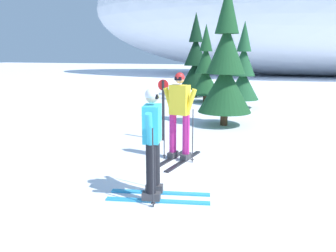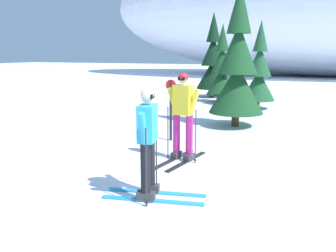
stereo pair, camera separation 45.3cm
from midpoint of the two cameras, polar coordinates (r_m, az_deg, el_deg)
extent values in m
plane|color=white|center=(6.17, 13.88, -9.91)|extent=(120.00, 120.00, 0.00)
cube|color=#2893CC|center=(5.79, 0.40, -10.87)|extent=(1.61, 0.42, 0.03)
cube|color=#2893CC|center=(5.49, -0.21, -12.16)|extent=(1.61, 0.42, 0.03)
cube|color=#38383D|center=(5.77, -0.60, -10.12)|extent=(0.30, 0.19, 0.12)
cube|color=#38383D|center=(5.48, -1.26, -11.37)|extent=(0.30, 0.19, 0.12)
cylinder|color=black|center=(5.62, -0.61, -5.92)|extent=(0.15, 0.15, 0.77)
cylinder|color=black|center=(5.32, -1.28, -6.97)|extent=(0.15, 0.15, 0.77)
cube|color=#33B7D6|center=(5.30, -0.96, 0.44)|extent=(0.32, 0.45, 0.57)
cylinder|color=#33B7D6|center=(5.55, -0.44, 0.35)|extent=(0.15, 0.29, 0.58)
cylinder|color=#33B7D6|center=(5.07, -1.53, -0.80)|extent=(0.15, 0.29, 0.58)
sphere|color=beige|center=(5.23, -0.97, 4.83)|extent=(0.19, 0.19, 0.19)
sphere|color=white|center=(5.23, -0.97, 5.15)|extent=(0.21, 0.21, 0.21)
cube|color=black|center=(5.22, -0.10, 4.92)|extent=(0.07, 0.15, 0.07)
cylinder|color=#2D2D33|center=(5.76, 0.33, -4.75)|extent=(0.02, 0.02, 1.21)
cylinder|color=#2D2D33|center=(5.94, 0.32, -9.77)|extent=(0.07, 0.07, 0.01)
cylinder|color=#2D2D33|center=(5.12, -1.04, -6.93)|extent=(0.02, 0.02, 1.21)
cylinder|color=#2D2D33|center=(5.32, -1.02, -12.48)|extent=(0.07, 0.07, 0.01)
cube|color=black|center=(7.37, 4.84, -5.81)|extent=(0.38, 1.57, 0.03)
cube|color=black|center=(7.51, 2.73, -5.44)|extent=(0.38, 1.57, 0.03)
cube|color=#38383D|center=(7.43, 5.21, -5.06)|extent=(0.19, 0.30, 0.12)
cube|color=#38383D|center=(7.57, 3.11, -4.71)|extent=(0.19, 0.30, 0.12)
cylinder|color=#B7237A|center=(7.31, 5.28, -1.48)|extent=(0.15, 0.15, 0.84)
cylinder|color=#B7237A|center=(7.45, 3.15, -1.18)|extent=(0.15, 0.15, 0.84)
cube|color=yellow|center=(7.24, 4.29, 4.27)|extent=(0.43, 0.31, 0.62)
cylinder|color=yellow|center=(7.14, 6.04, 3.79)|extent=(0.29, 0.15, 0.58)
cylinder|color=yellow|center=(7.37, 2.60, 4.10)|extent=(0.29, 0.15, 0.58)
sphere|color=tan|center=(7.20, 4.35, 7.69)|extent=(0.19, 0.19, 0.19)
sphere|color=red|center=(7.20, 4.35, 7.93)|extent=(0.21, 0.21, 0.21)
cube|color=black|center=(7.13, 4.04, 7.74)|extent=(0.15, 0.06, 0.07)
cylinder|color=#2D2D33|center=(7.18, 6.35, -1.77)|extent=(0.02, 0.02, 1.13)
cylinder|color=#2D2D33|center=(7.31, 6.26, -5.62)|extent=(0.07, 0.07, 0.01)
cylinder|color=#2D2D33|center=(7.49, 1.72, -1.13)|extent=(0.02, 0.02, 1.13)
cylinder|color=#2D2D33|center=(7.62, 1.70, -4.83)|extent=(0.07, 0.07, 0.01)
cylinder|color=#47301E|center=(18.28, 7.94, 5.66)|extent=(0.23, 0.23, 0.57)
cone|color=black|center=(18.21, 8.02, 8.40)|extent=(1.64, 1.64, 1.47)
cone|color=black|center=(18.17, 8.13, 12.10)|extent=(1.18, 1.18, 1.47)
cone|color=black|center=(18.22, 8.24, 15.79)|extent=(0.72, 0.72, 1.47)
cylinder|color=#47301E|center=(16.31, 9.46, 4.69)|extent=(0.19, 0.19, 0.48)
cone|color=#194723|center=(16.23, 9.55, 7.23)|extent=(1.36, 1.36, 1.22)
cone|color=#194723|center=(16.18, 9.67, 10.67)|extent=(0.98, 0.98, 1.22)
cone|color=#194723|center=(16.19, 9.79, 14.12)|extent=(0.60, 0.60, 1.22)
cylinder|color=#47301E|center=(11.06, 12.15, 1.44)|extent=(0.23, 0.23, 0.58)
cone|color=#194723|center=(10.94, 12.35, 6.01)|extent=(1.66, 1.66, 1.49)
cone|color=#194723|center=(10.88, 12.64, 12.25)|extent=(1.20, 1.20, 1.49)
cone|color=#194723|center=(10.96, 12.93, 18.48)|extent=(0.73, 0.73, 1.49)
cylinder|color=#47301E|center=(14.77, 15.30, 3.67)|extent=(0.19, 0.19, 0.47)
cone|color=#1E512D|center=(14.69, 15.46, 6.46)|extent=(1.35, 1.35, 1.21)
cone|color=#1E512D|center=(14.63, 15.67, 10.24)|extent=(0.98, 0.98, 1.21)
cone|color=#1E512D|center=(14.64, 15.89, 14.04)|extent=(0.60, 0.60, 1.21)
cylinder|color=black|center=(8.98, 1.91, 2.50)|extent=(0.07, 0.07, 1.57)
cylinder|color=red|center=(8.89, 1.94, 6.73)|extent=(0.28, 0.02, 0.28)
camera|label=1|loc=(0.23, -87.95, 0.44)|focal=37.17mm
camera|label=2|loc=(0.23, 92.05, -0.44)|focal=37.17mm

